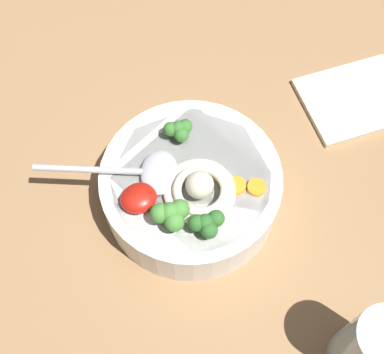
{
  "coord_description": "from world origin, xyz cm",
  "views": [
    {
      "loc": [
        -11.59,
        -26.12,
        65.13
      ],
      "look_at": [
        0.07,
        -0.21,
        10.52
      ],
      "focal_mm": 48.35,
      "sensor_mm": 36.0,
      "label": 1
    }
  ],
  "objects_px": {
    "noodle_pile": "(197,190)",
    "soup_spoon": "(148,172)",
    "drinking_glass": "(371,347)",
    "soup_bowl": "(192,189)",
    "folded_napkin": "(355,99)"
  },
  "relations": [
    {
      "from": "drinking_glass",
      "to": "folded_napkin",
      "type": "bearing_deg",
      "value": 57.44
    },
    {
      "from": "soup_spoon",
      "to": "drinking_glass",
      "type": "distance_m",
      "value": 0.31
    },
    {
      "from": "soup_spoon",
      "to": "drinking_glass",
      "type": "relative_size",
      "value": 1.41
    },
    {
      "from": "drinking_glass",
      "to": "noodle_pile",
      "type": "bearing_deg",
      "value": 111.72
    },
    {
      "from": "soup_bowl",
      "to": "folded_napkin",
      "type": "relative_size",
      "value": 1.48
    },
    {
      "from": "noodle_pile",
      "to": "drinking_glass",
      "type": "relative_size",
      "value": 0.78
    },
    {
      "from": "folded_napkin",
      "to": "soup_spoon",
      "type": "bearing_deg",
      "value": -175.84
    },
    {
      "from": "soup_spoon",
      "to": "soup_bowl",
      "type": "bearing_deg",
      "value": 180.0
    },
    {
      "from": "drinking_glass",
      "to": "folded_napkin",
      "type": "xyz_separation_m",
      "value": [
        0.19,
        0.3,
        -0.06
      ]
    },
    {
      "from": "noodle_pile",
      "to": "soup_spoon",
      "type": "bearing_deg",
      "value": 132.01
    },
    {
      "from": "soup_bowl",
      "to": "drinking_glass",
      "type": "height_order",
      "value": "drinking_glass"
    },
    {
      "from": "noodle_pile",
      "to": "soup_spoon",
      "type": "relative_size",
      "value": 0.56
    },
    {
      "from": "folded_napkin",
      "to": "soup_bowl",
      "type": "bearing_deg",
      "value": -170.33
    },
    {
      "from": "noodle_pile",
      "to": "drinking_glass",
      "type": "xyz_separation_m",
      "value": [
        0.09,
        -0.23,
        -0.02
      ]
    },
    {
      "from": "soup_bowl",
      "to": "soup_spoon",
      "type": "xyz_separation_m",
      "value": [
        -0.05,
        0.02,
        0.04
      ]
    }
  ]
}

